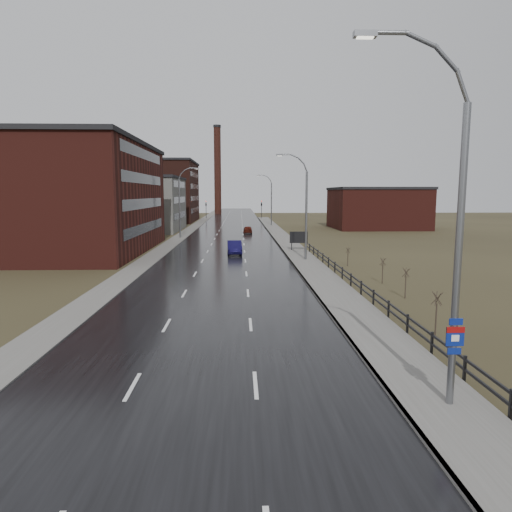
{
  "coord_description": "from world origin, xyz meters",
  "views": [
    {
      "loc": [
        1.74,
        -12.36,
        7.21
      ],
      "look_at": [
        2.82,
        18.31,
        3.0
      ],
      "focal_mm": 32.0,
      "sensor_mm": 36.0,
      "label": 1
    }
  ],
  "objects": [
    {
      "name": "car_near",
      "position": [
        1.08,
        41.81,
        0.79
      ],
      "size": [
        1.91,
        4.88,
        1.58
      ],
      "primitive_type": "imported",
      "rotation": [
        0.0,
        0.0,
        0.05
      ],
      "color": "#0E0B38",
      "rests_on": "ground"
    },
    {
      "name": "road",
      "position": [
        0.0,
        60.0,
        0.03
      ],
      "size": [
        14.0,
        300.0,
        0.06
      ],
      "primitive_type": "cube",
      "color": "black",
      "rests_on": "ground"
    },
    {
      "name": "ground",
      "position": [
        0.0,
        0.0,
        0.0
      ],
      "size": [
        320.0,
        320.0,
        0.0
      ],
      "primitive_type": "plane",
      "color": "#2D2819",
      "rests_on": "ground"
    },
    {
      "name": "streetlight_right_mid",
      "position": [
        8.5,
        36.0,
        5.84
      ],
      "size": [
        3.36,
        0.28,
        11.35
      ],
      "color": "slate",
      "rests_on": "ground"
    },
    {
      "name": "shrub_d",
      "position": [
        13.17,
        18.18,
        1.13
      ],
      "size": [
        0.51,
        0.53,
        2.12
      ],
      "color": "#382D23",
      "rests_on": "ground"
    },
    {
      "name": "billboard",
      "position": [
        9.1,
        44.34,
        1.7
      ],
      "size": [
        2.27,
        0.17,
        2.5
      ],
      "color": "black",
      "rests_on": "ground"
    },
    {
      "name": "smokestack",
      "position": [
        -6.0,
        150.0,
        15.5
      ],
      "size": [
        2.7,
        2.7,
        30.7
      ],
      "color": "#331611",
      "rests_on": "ground"
    },
    {
      "name": "traffic_light_right",
      "position": [
        8.0,
        120.0,
        4.6
      ],
      "size": [
        0.58,
        2.73,
        5.3
      ],
      "color": "black",
      "rests_on": "ground"
    },
    {
      "name": "curb_right",
      "position": [
        7.08,
        35.0,
        0.09
      ],
      "size": [
        0.16,
        180.0,
        0.18
      ],
      "primitive_type": "cube",
      "color": "slate",
      "rests_on": "ground"
    },
    {
      "name": "shrub_c",
      "position": [
        11.67,
        9.78,
        1.22
      ],
      "size": [
        0.55,
        0.58,
        2.3
      ],
      "color": "#382D23",
      "rests_on": "ground"
    },
    {
      "name": "sidewalk_left",
      "position": [
        -8.2,
        60.0,
        0.06
      ],
      "size": [
        2.4,
        260.0,
        0.12
      ],
      "primitive_type": "cube",
      "color": "#595651",
      "rests_on": "ground"
    },
    {
      "name": "sidewalk_right",
      "position": [
        8.6,
        35.0,
        0.09
      ],
      "size": [
        3.2,
        180.0,
        0.18
      ],
      "primitive_type": "cube",
      "color": "#595651",
      "rests_on": "ground"
    },
    {
      "name": "traffic_light_left",
      "position": [
        -8.0,
        120.0,
        4.6
      ],
      "size": [
        0.58,
        2.73,
        5.3
      ],
      "color": "black",
      "rests_on": "ground"
    },
    {
      "name": "building_right",
      "position": [
        30.3,
        82.0,
        4.26
      ],
      "size": [
        18.36,
        16.32,
        8.5
      ],
      "color": "#471914",
      "rests_on": "ground"
    },
    {
      "name": "streetlight_main",
      "position": [
        8.47,
        2.0,
        6.06
      ],
      "size": [
        3.91,
        0.29,
        12.11
      ],
      "color": "slate",
      "rests_on": "ground"
    },
    {
      "name": "streetlight_right_far",
      "position": [
        8.5,
        90.0,
        5.84
      ],
      "size": [
        3.36,
        0.28,
        11.35
      ],
      "color": "slate",
      "rests_on": "ground"
    },
    {
      "name": "warehouse_near",
      "position": [
        -20.99,
        45.0,
        6.76
      ],
      "size": [
        22.44,
        28.56,
        13.5
      ],
      "color": "#471914",
      "rests_on": "ground"
    },
    {
      "name": "shrub_e",
      "position": [
        13.21,
        23.44,
        1.12
      ],
      "size": [
        0.5,
        0.53,
        2.11
      ],
      "color": "#382D23",
      "rests_on": "ground"
    },
    {
      "name": "streetlight_left",
      "position": [
        -7.7,
        62.0,
        5.84
      ],
      "size": [
        3.36,
        0.28,
        11.35
      ],
      "color": "slate",
      "rests_on": "ground"
    },
    {
      "name": "car_far",
      "position": [
        3.15,
        70.23,
        0.69
      ],
      "size": [
        1.67,
        4.05,
        1.38
      ],
      "primitive_type": "imported",
      "rotation": [
        0.0,
        0.0,
        3.13
      ],
      "color": "#4B150C",
      "rests_on": "ground"
    },
    {
      "name": "warehouse_far",
      "position": [
        -22.99,
        108.0,
        7.76
      ],
      "size": [
        26.52,
        24.48,
        15.5
      ],
      "color": "#331611",
      "rests_on": "ground"
    },
    {
      "name": "warehouse_mid",
      "position": [
        -17.99,
        78.0,
        5.26
      ],
      "size": [
        16.32,
        20.4,
        10.5
      ],
      "color": "slate",
      "rests_on": "ground"
    },
    {
      "name": "shrub_f",
      "position": [
        12.53,
        32.43,
        0.99
      ],
      "size": [
        0.45,
        0.47,
        1.87
      ],
      "color": "#382D23",
      "rests_on": "ground"
    },
    {
      "name": "guardrail",
      "position": [
        10.3,
        18.31,
        0.71
      ],
      "size": [
        0.1,
        53.05,
        1.1
      ],
      "color": "black",
      "rests_on": "ground"
    }
  ]
}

